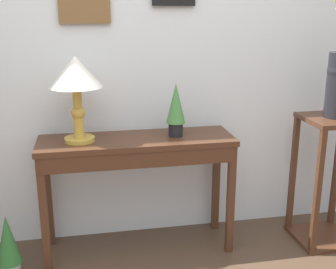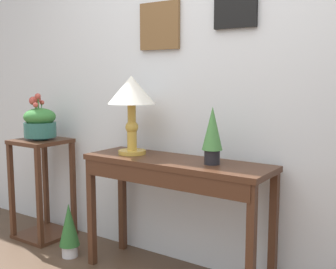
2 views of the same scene
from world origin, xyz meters
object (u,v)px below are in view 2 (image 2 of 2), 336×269
at_px(console_table, 174,178).
at_px(potted_plant_floor, 69,228).
at_px(pedestal_stand_left, 43,189).
at_px(planter_bowl_wide_left, 40,122).
at_px(table_lamp, 131,96).
at_px(potted_plant_on_console, 212,133).

xyz_separation_m(console_table, potted_plant_floor, (-0.80, -0.15, -0.45)).
height_order(pedestal_stand_left, planter_bowl_wide_left, planter_bowl_wide_left).
distance_m(table_lamp, planter_bowl_wide_left, 0.95).
xyz_separation_m(console_table, potted_plant_on_console, (0.25, 0.03, 0.30)).
bearing_deg(potted_plant_on_console, planter_bowl_wide_left, -179.46).
bearing_deg(potted_plant_on_console, console_table, -173.88).
relative_size(table_lamp, planter_bowl_wide_left, 1.43).
relative_size(pedestal_stand_left, planter_bowl_wide_left, 2.19).
bearing_deg(table_lamp, planter_bowl_wide_left, -179.36).
height_order(potted_plant_on_console, pedestal_stand_left, potted_plant_on_console).
bearing_deg(console_table, pedestal_stand_left, 179.41).
relative_size(table_lamp, potted_plant_on_console, 1.52).
height_order(table_lamp, pedestal_stand_left, table_lamp).
height_order(console_table, pedestal_stand_left, pedestal_stand_left).
relative_size(console_table, potted_plant_on_console, 3.60).
xyz_separation_m(potted_plant_on_console, planter_bowl_wide_left, (-1.53, -0.01, -0.03)).
bearing_deg(console_table, table_lamp, 176.23).
xyz_separation_m(pedestal_stand_left, potted_plant_floor, (0.47, -0.16, -0.18)).
distance_m(potted_plant_on_console, pedestal_stand_left, 1.63).
xyz_separation_m(console_table, table_lamp, (-0.35, 0.02, 0.50)).
bearing_deg(potted_plant_on_console, pedestal_stand_left, -179.48).
bearing_deg(planter_bowl_wide_left, table_lamp, 0.64).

